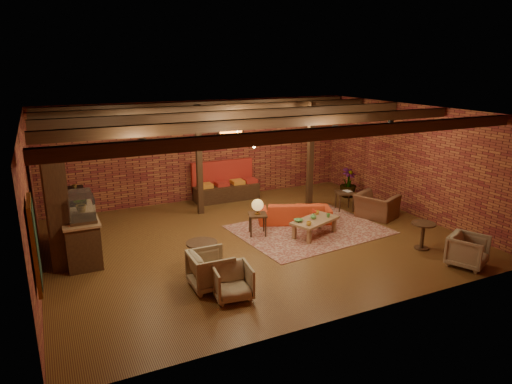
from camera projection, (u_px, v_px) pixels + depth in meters
name	position (u px, v px, depth m)	size (l,w,h in m)	color
floor	(256.00, 239.00, 11.60)	(10.00, 10.00, 0.00)	#3F1C0F
ceiling	(256.00, 112.00, 10.72)	(10.00, 8.00, 0.02)	black
wall_back	(203.00, 151.00, 14.63)	(10.00, 0.02, 3.20)	maroon
wall_front	(358.00, 231.00, 7.69)	(10.00, 0.02, 3.20)	maroon
wall_left	(31.00, 205.00, 9.10)	(0.02, 8.00, 3.20)	maroon
wall_right	(412.00, 160.00, 13.22)	(0.02, 8.00, 3.20)	maroon
ceiling_beams	(256.00, 118.00, 10.75)	(9.80, 6.40, 0.22)	black
ceiling_pipe	(231.00, 120.00, 12.21)	(0.12, 0.12, 9.60)	black
post_left	(199.00, 161.00, 13.17)	(0.16, 0.16, 3.20)	black
post_right	(310.00, 154.00, 14.05)	(0.16, 0.16, 3.20)	black
service_counter	(78.00, 221.00, 10.56)	(0.80, 2.50, 1.60)	black
plant_counter	(80.00, 201.00, 10.66)	(0.35, 0.39, 0.30)	#337F33
shelving_hutch	(57.00, 205.00, 10.37)	(0.52, 2.00, 2.40)	black
chalkboard_menu	(35.00, 244.00, 7.13)	(0.08, 0.96, 1.46)	black
banquette	(226.00, 185.00, 14.79)	(2.10, 0.70, 1.00)	#AB251C
service_sign	(231.00, 130.00, 13.89)	(0.86, 0.06, 0.30)	orange
ceiling_spotlights	(256.00, 127.00, 10.81)	(6.40, 4.40, 0.28)	black
rug	(309.00, 230.00, 12.25)	(3.80, 2.90, 0.01)	maroon
sofa	(294.00, 212.00, 12.78)	(2.02, 0.79, 0.59)	red
coffee_table	(314.00, 221.00, 11.72)	(1.46, 1.08, 0.70)	olive
side_table_lamp	(258.00, 208.00, 11.70)	(0.59, 0.59, 0.97)	black
round_table_left	(202.00, 252.00, 9.66)	(0.66, 0.66, 0.69)	black
armchair_a	(211.00, 268.00, 9.04)	(0.80, 0.75, 0.82)	beige
armchair_b	(232.00, 280.00, 8.64)	(0.70, 0.66, 0.72)	beige
armchair_right	(377.00, 202.00, 13.08)	(1.08, 0.70, 0.94)	brown
side_table_book	(345.00, 193.00, 13.75)	(0.65, 0.65, 0.60)	black
round_table_right	(423.00, 232.00, 10.90)	(0.56, 0.56, 0.66)	black
armchair_far	(468.00, 249.00, 9.99)	(0.75, 0.71, 0.78)	beige
plant_tall	(350.00, 154.00, 14.87)	(1.62, 1.62, 2.90)	#4C7F4C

